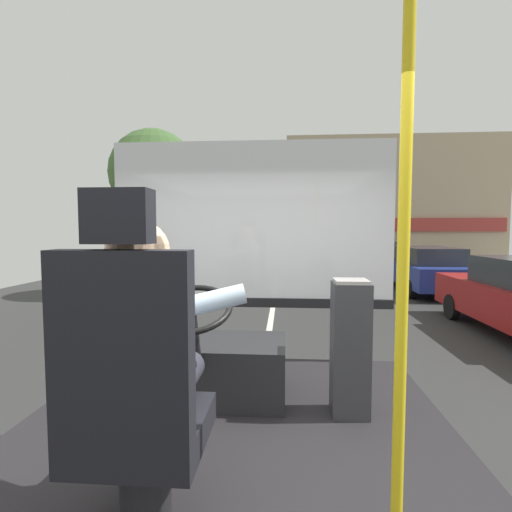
# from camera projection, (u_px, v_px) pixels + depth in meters

# --- Properties ---
(ground) EXTENTS (18.00, 44.00, 0.06)m
(ground) POSITION_uv_depth(u_px,v_px,m) (274.00, 300.00, 10.75)
(ground) COLOR #2D2D2D
(driver_seat) EXTENTS (0.48, 0.48, 1.30)m
(driver_seat) POSITION_uv_depth(u_px,v_px,m) (135.00, 399.00, 1.42)
(driver_seat) COLOR black
(driver_seat) RESTS_ON bus_floor
(bus_driver) EXTENTS (0.77, 0.59, 0.76)m
(bus_driver) POSITION_uv_depth(u_px,v_px,m) (144.00, 342.00, 1.51)
(bus_driver) COLOR #282833
(bus_driver) RESTS_ON driver_seat
(steering_console) EXTENTS (1.10, 0.96, 0.83)m
(steering_console) POSITION_uv_depth(u_px,v_px,m) (206.00, 366.00, 2.69)
(steering_console) COLOR black
(steering_console) RESTS_ON bus_floor
(handrail_pole) EXTENTS (0.04, 0.04, 2.26)m
(handrail_pole) POSITION_uv_depth(u_px,v_px,m) (404.00, 240.00, 1.40)
(handrail_pole) COLOR yellow
(handrail_pole) RESTS_ON bus_floor
(fare_box) EXTENTS (0.23, 0.23, 0.86)m
(fare_box) POSITION_uv_depth(u_px,v_px,m) (350.00, 347.00, 2.44)
(fare_box) COLOR #333338
(fare_box) RESTS_ON bus_floor
(windshield_panel) EXTENTS (2.50, 0.08, 1.48)m
(windshield_panel) POSITION_uv_depth(u_px,v_px,m) (252.00, 243.00, 3.48)
(windshield_panel) COLOR silver
(street_tree) EXTENTS (2.58, 2.58, 4.87)m
(street_tree) POSITION_uv_depth(u_px,v_px,m) (154.00, 174.00, 11.44)
(street_tree) COLOR #4C3828
(street_tree) RESTS_ON ground
(shop_building) EXTENTS (9.84, 6.11, 6.18)m
(shop_building) POSITION_uv_depth(u_px,v_px,m) (380.00, 207.00, 20.35)
(shop_building) COLOR tan
(shop_building) RESTS_ON ground
(parked_car_blue) EXTENTS (1.79, 4.44, 1.40)m
(parked_car_blue) POSITION_uv_depth(u_px,v_px,m) (424.00, 268.00, 12.13)
(parked_car_blue) COLOR navy
(parked_car_blue) RESTS_ON ground
(parked_car_silver) EXTENTS (2.01, 4.24, 1.39)m
(parked_car_silver) POSITION_uv_depth(u_px,v_px,m) (377.00, 255.00, 18.22)
(parked_car_silver) COLOR silver
(parked_car_silver) RESTS_ON ground
(parked_car_green) EXTENTS (1.78, 3.98, 1.41)m
(parked_car_green) POSITION_uv_depth(u_px,v_px,m) (353.00, 249.00, 23.50)
(parked_car_green) COLOR #195633
(parked_car_green) RESTS_ON ground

